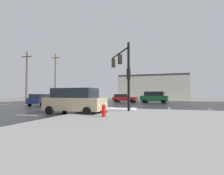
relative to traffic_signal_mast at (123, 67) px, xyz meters
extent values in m
plane|color=slate|center=(-5.90, 4.44, -4.12)|extent=(120.00, 120.00, 0.00)
cube|color=#232326|center=(-5.90, 4.44, -4.11)|extent=(44.00, 44.00, 0.02)
cube|color=gray|center=(6.10, -7.56, -4.05)|extent=(18.00, 18.00, 0.14)
cube|color=white|center=(-0.90, 0.44, -3.95)|extent=(4.00, 1.60, 0.06)
cube|color=silver|center=(-5.90, -5.56, -4.09)|extent=(2.00, 0.15, 0.01)
cube|color=silver|center=(-5.90, -1.56, -4.09)|extent=(2.00, 0.15, 0.01)
cube|color=silver|center=(-5.90, 2.44, -4.09)|extent=(2.00, 0.15, 0.01)
cube|color=silver|center=(-5.90, 6.44, -4.09)|extent=(2.00, 0.15, 0.01)
cube|color=silver|center=(-5.90, 10.44, -4.09)|extent=(2.00, 0.15, 0.01)
cube|color=silver|center=(-5.90, 14.44, -4.09)|extent=(2.00, 0.15, 0.01)
cube|color=silver|center=(-5.90, 18.44, -4.09)|extent=(2.00, 0.15, 0.01)
cube|color=silver|center=(-5.90, 22.44, -4.09)|extent=(2.00, 0.15, 0.01)
cube|color=silver|center=(-19.90, 4.44, -4.09)|extent=(0.15, 2.00, 0.01)
cube|color=silver|center=(-15.90, 4.44, -4.09)|extent=(0.15, 2.00, 0.01)
cube|color=silver|center=(-11.90, 4.44, -4.09)|extent=(0.15, 2.00, 0.01)
cube|color=silver|center=(-7.90, 4.44, -4.09)|extent=(0.15, 2.00, 0.01)
cube|color=silver|center=(-3.90, 4.44, -4.09)|extent=(0.15, 2.00, 0.01)
cube|color=silver|center=(0.10, 4.44, -4.09)|extent=(0.15, 2.00, 0.01)
cube|color=silver|center=(4.10, 4.44, -4.09)|extent=(0.15, 2.00, 0.01)
cube|color=silver|center=(8.10, 4.44, -4.09)|extent=(0.15, 2.00, 0.01)
cube|color=silver|center=(-2.40, 0.44, -4.09)|extent=(0.45, 7.00, 0.01)
cylinder|color=black|center=(0.80, -1.19, -1.00)|extent=(0.22, 0.22, 5.94)
cylinder|color=black|center=(-0.64, 0.95, 1.57)|extent=(3.01, 4.35, 0.14)
cube|color=black|center=(-0.50, 0.73, 0.94)|extent=(0.46, 0.43, 0.95)
sphere|color=red|center=(-0.59, 0.87, 1.23)|extent=(0.20, 0.20, 0.20)
cube|color=black|center=(-1.80, 2.66, 0.94)|extent=(0.46, 0.43, 0.95)
sphere|color=red|center=(-1.89, 2.79, 1.23)|extent=(0.20, 0.20, 0.20)
cube|color=black|center=(0.80, -1.19, -0.78)|extent=(0.28, 0.36, 0.90)
cylinder|color=red|center=(0.14, -5.48, -3.68)|extent=(0.26, 0.26, 0.60)
sphere|color=red|center=(0.14, -5.48, -3.31)|extent=(0.25, 0.25, 0.25)
cylinder|color=red|center=(-0.04, -5.48, -3.65)|extent=(0.12, 0.11, 0.11)
cylinder|color=red|center=(0.32, -5.48, -3.65)|extent=(0.12, 0.11, 0.11)
cube|color=beige|center=(-0.09, 33.93, -0.98)|extent=(18.09, 8.00, 6.28)
cube|color=#3F3D3A|center=(-0.09, 33.93, 2.41)|extent=(18.09, 8.00, 0.50)
cube|color=#B21919|center=(-3.74, 16.02, -3.42)|extent=(4.58, 2.02, 0.70)
cube|color=black|center=(-4.42, 16.05, -2.79)|extent=(2.56, 1.78, 0.55)
cylinder|color=black|center=(-2.17, 16.84, -3.77)|extent=(0.67, 0.25, 0.66)
cylinder|color=black|center=(-2.26, 15.04, -3.77)|extent=(0.67, 0.25, 0.66)
cylinder|color=black|center=(-5.23, 16.99, -3.77)|extent=(0.67, 0.25, 0.66)
cylinder|color=black|center=(-5.32, 15.19, -3.77)|extent=(0.67, 0.25, 0.66)
sphere|color=white|center=(-1.52, 16.48, -3.42)|extent=(0.18, 0.18, 0.18)
sphere|color=white|center=(-1.58, 15.33, -3.42)|extent=(0.18, 0.18, 0.18)
cube|color=#141E47|center=(-12.63, 4.26, -3.42)|extent=(2.32, 4.68, 0.70)
cube|color=black|center=(-12.55, 3.59, -2.79)|extent=(1.94, 2.65, 0.55)
cylinder|color=black|center=(-13.70, 5.68, -3.77)|extent=(0.30, 0.68, 0.66)
cylinder|color=black|center=(-11.91, 5.89, -3.77)|extent=(0.30, 0.68, 0.66)
cylinder|color=black|center=(-13.34, 2.64, -3.77)|extent=(0.30, 0.68, 0.66)
cylinder|color=black|center=(-11.55, 2.85, -3.77)|extent=(0.30, 0.68, 0.66)
sphere|color=white|center=(-13.46, 6.38, -3.42)|extent=(0.18, 0.18, 0.18)
sphere|color=white|center=(-12.32, 6.52, -3.42)|extent=(0.18, 0.18, 0.18)
cube|color=#B7BABF|center=(-11.94, 14.60, -3.42)|extent=(4.67, 2.28, 0.70)
cube|color=black|center=(-12.61, 14.53, -2.79)|extent=(2.64, 1.91, 0.55)
cylinder|color=black|center=(-10.51, 15.66, -3.77)|extent=(0.68, 0.29, 0.66)
cylinder|color=black|center=(-10.32, 13.87, -3.77)|extent=(0.68, 0.29, 0.66)
cylinder|color=black|center=(-13.56, 15.33, -3.77)|extent=(0.68, 0.29, 0.66)
cylinder|color=black|center=(-13.36, 13.54, -3.77)|extent=(0.68, 0.29, 0.66)
sphere|color=white|center=(-9.81, 15.41, -3.42)|extent=(0.18, 0.18, 0.18)
sphere|color=white|center=(-9.69, 14.27, -3.42)|extent=(0.18, 0.18, 0.18)
cube|color=tan|center=(-2.96, -3.75, -3.29)|extent=(4.88, 2.16, 0.95)
cube|color=black|center=(-2.96, -3.75, -2.44)|extent=(3.44, 1.94, 0.75)
cylinder|color=black|center=(-1.29, -2.85, -3.77)|extent=(0.67, 0.25, 0.66)
cylinder|color=black|center=(-1.37, -4.80, -3.77)|extent=(0.67, 0.25, 0.66)
cylinder|color=black|center=(-4.55, -2.71, -3.77)|extent=(0.67, 0.25, 0.66)
cylinder|color=black|center=(-4.63, -4.66, -3.77)|extent=(0.67, 0.25, 0.66)
sphere|color=white|center=(-0.58, -3.23, -3.29)|extent=(0.18, 0.18, 0.18)
sphere|color=white|center=(-0.64, -4.48, -3.29)|extent=(0.18, 0.18, 0.18)
cube|color=#195933|center=(1.59, 16.18, -3.29)|extent=(4.99, 2.48, 0.95)
cube|color=black|center=(1.59, 16.18, -2.44)|extent=(3.54, 2.16, 0.75)
cylinder|color=black|center=(3.32, 16.97, -3.77)|extent=(0.68, 0.29, 0.66)
cylinder|color=black|center=(3.10, 15.03, -3.77)|extent=(0.68, 0.29, 0.66)
cylinder|color=black|center=(0.08, 17.34, -3.77)|extent=(0.68, 0.29, 0.66)
cylinder|color=black|center=(-0.14, 15.40, -3.77)|extent=(0.68, 0.29, 0.66)
sphere|color=white|center=(4.00, 16.54, -3.29)|extent=(0.18, 0.18, 0.18)
sphere|color=white|center=(3.86, 15.30, -3.29)|extent=(0.18, 0.18, 0.18)
cylinder|color=brown|center=(-18.24, 7.10, 0.19)|extent=(0.28, 0.28, 8.61)
cube|color=brown|center=(-18.24, 7.10, 3.70)|extent=(2.20, 0.14, 0.14)
cylinder|color=brown|center=(-20.09, 17.28, 1.17)|extent=(0.28, 0.28, 10.57)
cube|color=brown|center=(-20.09, 17.28, 5.65)|extent=(2.20, 0.14, 0.14)
camera|label=1|loc=(4.14, -16.04, -2.54)|focal=28.25mm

